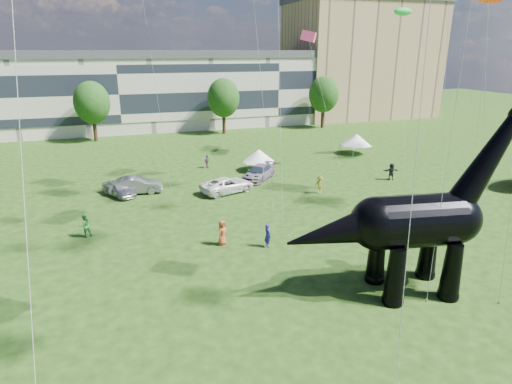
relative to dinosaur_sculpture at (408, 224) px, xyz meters
name	(u,v)px	position (x,y,z in m)	size (l,w,h in m)	color
ground	(336,336)	(-5.54, -2.60, -4.09)	(220.00, 220.00, 0.00)	#16330C
terrace_row	(118,95)	(-13.54, 59.40, 1.91)	(78.00, 11.00, 12.00)	beige
apartment_block	(359,61)	(34.46, 62.40, 6.91)	(28.00, 18.00, 22.00)	tan
tree_mid_left	(91,99)	(-17.54, 50.40, 2.20)	(5.20, 5.20, 9.44)	#382314
tree_mid_right	(223,95)	(2.46, 50.40, 2.20)	(5.20, 5.20, 9.44)	#382314
tree_far_right	(324,92)	(20.46, 50.40, 2.20)	(5.20, 5.20, 9.44)	#382314
dinosaur_sculpture	(408,224)	(0.00, 0.00, 0.00)	(13.31, 4.47, 10.83)	black
car_silver	(119,189)	(-14.95, 22.65, -3.38)	(1.66, 4.14, 1.41)	#AFAEB3
car_grey	(136,185)	(-13.34, 22.94, -3.28)	(1.72, 4.93, 1.62)	slate
car_white	(227,185)	(-4.90, 20.47, -3.35)	(2.45, 5.32, 1.48)	white
car_dark	(259,172)	(-0.59, 23.63, -3.34)	(2.10, 5.17, 1.50)	#595960
gazebo_near	(259,156)	(0.51, 26.92, -2.34)	(4.48, 4.48, 2.50)	white
gazebo_far	(356,140)	(15.43, 30.80, -2.18)	(4.30, 4.30, 2.71)	white
visitors	(222,200)	(-6.58, 15.92, -3.21)	(47.73, 22.95, 1.84)	gray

